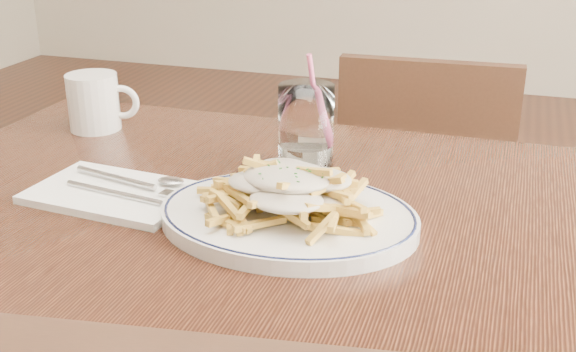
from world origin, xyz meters
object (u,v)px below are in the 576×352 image
(table, at_px, (282,265))
(water_glass, at_px, (306,135))
(loaded_fries, at_px, (288,185))
(chair_far, at_px, (423,200))
(fries_plate, at_px, (288,217))
(coffee_mug, at_px, (95,102))

(table, xyz_separation_m, water_glass, (-0.01, 0.16, 0.14))
(table, relative_size, loaded_fries, 4.56)
(chair_far, bearing_deg, water_glass, -101.51)
(chair_far, bearing_deg, fries_plate, -96.39)
(coffee_mug, bearing_deg, fries_plate, -30.87)
(chair_far, bearing_deg, loaded_fries, -96.39)
(water_glass, relative_size, coffee_mug, 1.47)
(loaded_fries, xyz_separation_m, coffee_mug, (-0.45, 0.27, -0.01))
(table, height_order, water_glass, water_glass)
(chair_far, distance_m, fries_plate, 0.83)
(table, relative_size, coffee_mug, 9.44)
(fries_plate, height_order, coffee_mug, coffee_mug)
(table, distance_m, coffee_mug, 0.51)
(chair_far, xyz_separation_m, fries_plate, (-0.09, -0.77, 0.30))
(coffee_mug, bearing_deg, water_glass, -10.86)
(chair_far, xyz_separation_m, loaded_fries, (-0.09, -0.77, 0.34))
(chair_far, height_order, water_glass, water_glass)
(chair_far, xyz_separation_m, coffee_mug, (-0.54, -0.51, 0.33))
(fries_plate, distance_m, loaded_fries, 0.05)
(table, bearing_deg, loaded_fries, -58.51)
(fries_plate, xyz_separation_m, loaded_fries, (-0.00, -0.00, 0.05))
(fries_plate, bearing_deg, chair_far, 83.61)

